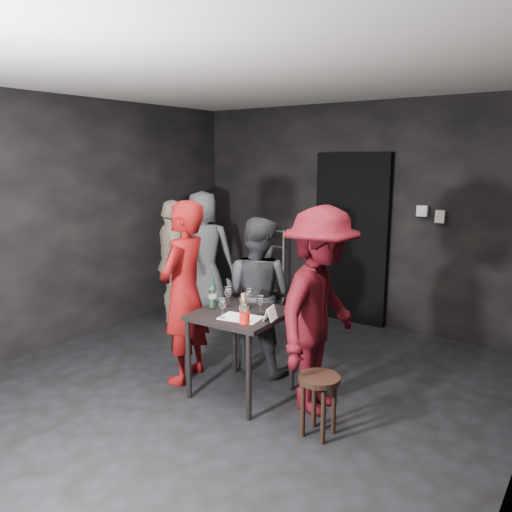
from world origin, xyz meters
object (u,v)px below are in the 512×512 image
Objects in this scene: wine_bottle at (213,295)px; breadstick_cup at (244,309)px; woman_black at (257,295)px; bystander_grey at (203,247)px; stool at (319,390)px; bystander_cream at (173,262)px; server_red at (184,282)px; tasting_table at (241,323)px; hand_truck at (271,295)px; man_maroon at (321,298)px.

wine_bottle reaches higher than breadstick_cup.
woman_black is 2.04m from bystander_grey.
stool is 2.94m from bystander_cream.
breadstick_cup is (0.82, -0.17, -0.06)m from server_red.
stool is at bearing -172.91° from bystander_cream.
tasting_table is 0.38m from breadstick_cup.
server_red is 2.14m from bystander_grey.
bystander_cream is 0.69m from bystander_grey.
hand_truck is 2.36× the size of stool.
wine_bottle is (1.49, -1.01, 0.06)m from bystander_cream.
bystander_cream is at bearing -115.72° from hand_truck.
stool is 1.59m from server_red.
man_maroon reaches higher than breadstick_cup.
wine_bottle is at bearing 158.04° from breadstick_cup.
hand_truck is at bearing -86.43° from bystander_cream.
server_red is at bearing -74.61° from hand_truck.
tasting_table is 0.40× the size of man_maroon.
woman_black is 5.66× the size of breadstick_cup.
woman_black is 0.80× the size of man_maroon.
tasting_table is 2.04m from bystander_cream.
stool is (2.02, -2.39, 0.16)m from hand_truck.
breadstick_cup is at bearing 128.40° from man_maroon.
woman_black is (0.95, -1.67, 0.54)m from hand_truck.
hand_truck is at bearing -66.54° from woman_black.
wine_bottle is at bearing 73.78° from woman_black.
breadstick_cup reaches higher than stool.
wine_bottle is at bearing 103.80° from bystander_grey.
stool is at bearing 2.48° from breadstick_cup.
woman_black is 0.56m from wine_bottle.
server_red is at bearing 96.87° from man_maroon.
bystander_cream is 6.05× the size of breadstick_cup.
bystander_cream is 2.33m from breadstick_cup.
bystander_grey is (-0.74, -0.53, 0.67)m from hand_truck.
bystander_cream reaches higher than stool.
wine_bottle is (-0.29, -0.02, 0.20)m from tasting_table.
hand_truck is 1.13m from bystander_grey.
man_maroon is at bearing 12.09° from wine_bottle.
man_maroon is (1.28, 0.23, 0.01)m from server_red.
bystander_cream is 5.80× the size of wine_bottle.
hand_truck is 2.00m from woman_black.
bystander_cream is at bearing 155.94° from stool.
man_maroon is at bearing 86.57° from server_red.
woman_black reaches higher than stool.
hand_truck is 0.69× the size of bystander_cream.
hand_truck is 2.46m from wine_bottle.
server_red is at bearing 47.79° from woman_black.
bystander_grey is (-1.69, 1.14, 0.12)m from woman_black.
woman_black is at bearing 130.32° from server_red.
stool is at bearing 139.79° from woman_black.
man_maroon is at bearing 118.76° from stool.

